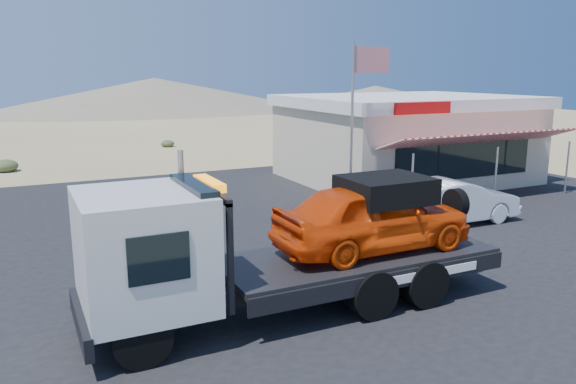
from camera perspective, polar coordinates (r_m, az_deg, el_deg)
name	(u,v)px	position (r m, az deg, el deg)	size (l,w,h in m)	color
ground	(287,272)	(14.52, -0.07, -8.15)	(120.00, 120.00, 0.00)	#8F7B51
asphalt_lot	(303,232)	(17.91, 1.50, -4.13)	(32.00, 24.00, 0.02)	black
tow_truck	(290,238)	(11.80, 0.20, -4.71)	(8.97, 2.66, 3.00)	black
white_sedan	(454,201)	(19.60, 16.52, -0.91)	(1.59, 4.56, 1.50)	silver
jerky_store	(405,137)	(27.01, 11.79, 5.46)	(10.40, 9.97, 3.90)	beige
flagpole	(358,108)	(20.01, 7.11, 8.44)	(1.55, 0.10, 6.00)	#99999E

